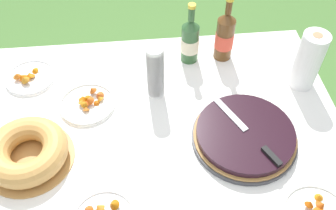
% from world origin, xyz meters
% --- Properties ---
extents(garden_table, '(1.65, 1.22, 0.76)m').
position_xyz_m(garden_table, '(0.00, 0.00, 0.70)').
color(garden_table, brown).
rests_on(garden_table, ground_plane).
extents(tablecloth, '(1.66, 1.23, 0.10)m').
position_xyz_m(tablecloth, '(0.00, 0.00, 0.75)').
color(tablecloth, white).
rests_on(tablecloth, garden_table).
extents(berry_tart, '(0.41, 0.41, 0.06)m').
position_xyz_m(berry_tart, '(0.41, -0.04, 0.79)').
color(berry_tart, '#38383D').
rests_on(berry_tart, tablecloth).
extents(serving_knife, '(0.19, 0.35, 0.01)m').
position_xyz_m(serving_knife, '(0.42, -0.06, 0.83)').
color(serving_knife, silver).
rests_on(serving_knife, berry_tart).
extents(bundt_cake, '(0.33, 0.33, 0.10)m').
position_xyz_m(bundt_cake, '(-0.42, -0.04, 0.81)').
color(bundt_cake, '#B78447').
rests_on(bundt_cake, tablecloth).
extents(cup_stack, '(0.07, 0.07, 0.25)m').
position_xyz_m(cup_stack, '(0.08, 0.24, 0.89)').
color(cup_stack, white).
rests_on(cup_stack, tablecloth).
extents(cider_bottle_green, '(0.08, 0.08, 0.30)m').
position_xyz_m(cider_bottle_green, '(0.26, 0.45, 0.88)').
color(cider_bottle_green, '#2D562D').
rests_on(cider_bottle_green, tablecloth).
extents(cider_bottle_amber, '(0.08, 0.08, 0.32)m').
position_xyz_m(cider_bottle_amber, '(0.41, 0.45, 0.89)').
color(cider_bottle_amber, brown).
rests_on(cider_bottle_amber, tablecloth).
extents(snack_plate_near, '(0.23, 0.23, 0.05)m').
position_xyz_m(snack_plate_near, '(-0.48, 0.39, 0.78)').
color(snack_plate_near, white).
rests_on(snack_plate_near, tablecloth).
extents(snack_plate_right, '(0.24, 0.24, 0.06)m').
position_xyz_m(snack_plate_right, '(-0.21, 0.20, 0.78)').
color(snack_plate_right, white).
rests_on(snack_plate_right, tablecloth).
extents(paper_towel_roll, '(0.11, 0.11, 0.27)m').
position_xyz_m(paper_towel_roll, '(0.73, 0.24, 0.90)').
color(paper_towel_roll, white).
rests_on(paper_towel_roll, tablecloth).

